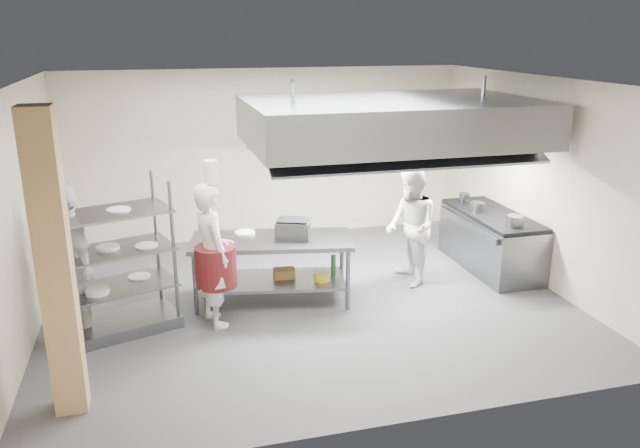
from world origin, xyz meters
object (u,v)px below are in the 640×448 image
object	(u,v)px
cooking_range	(490,242)
chef_head	(212,255)
chef_line	(411,227)
stockpot	(477,207)
griddle	(293,229)
pass_rack	(119,258)
chef_plating	(70,262)
island	(272,270)

from	to	relation	value
cooking_range	chef_head	world-z (taller)	chef_head
cooking_range	chef_line	bearing A→B (deg)	-169.92
chef_head	chef_line	xyz separation A→B (m)	(2.93, 0.60, -0.06)
stockpot	griddle	bearing A→B (deg)	-171.08
cooking_range	chef_line	world-z (taller)	chef_line
stockpot	chef_head	bearing A→B (deg)	-166.88
cooking_range	chef_line	size ratio (longest dim) A/B	1.15
pass_rack	griddle	xyz separation A→B (m)	(2.27, 0.38, 0.07)
cooking_range	chef_plating	world-z (taller)	chef_plating
island	griddle	distance (m)	0.64
chef_plating	stockpot	xyz separation A→B (m)	(5.87, 0.89, 0.02)
chef_head	chef_plating	distance (m)	1.67
island	stockpot	world-z (taller)	stockpot
island	pass_rack	bearing A→B (deg)	-158.78
island	pass_rack	xyz separation A→B (m)	(-1.96, -0.37, 0.50)
pass_rack	chef_plating	world-z (taller)	chef_plating
chef_head	chef_plating	world-z (taller)	chef_plating
pass_rack	chef_plating	distance (m)	0.56
island	pass_rack	size ratio (longest dim) A/B	1.14
island	chef_line	size ratio (longest dim) A/B	1.25
island	stockpot	size ratio (longest dim) A/B	9.77
chef_head	stockpot	size ratio (longest dim) A/B	8.35
chef_line	chef_plating	bearing A→B (deg)	-81.99
cooking_range	chef_plating	size ratio (longest dim) A/B	1.04
chef_line	stockpot	bearing A→B (deg)	108.44
pass_rack	chef_head	distance (m)	1.12
chef_head	stockpot	distance (m)	4.32
chef_plating	stockpot	distance (m)	5.94
pass_rack	cooking_range	world-z (taller)	pass_rack
chef_line	pass_rack	bearing A→B (deg)	-81.47
chef_head	cooking_range	bearing A→B (deg)	-95.77
chef_plating	griddle	xyz separation A→B (m)	(2.82, 0.41, 0.06)
island	chef_line	distance (m)	2.13
chef_line	island	bearing A→B (deg)	-85.16
island	cooking_range	size ratio (longest dim) A/B	1.09
cooking_range	chef_plating	bearing A→B (deg)	-172.81
cooking_range	stockpot	size ratio (longest dim) A/B	8.98
chef_line	griddle	distance (m)	1.79
cooking_range	chef_line	xyz separation A→B (m)	(-1.48, -0.26, 0.45)
griddle	stockpot	size ratio (longest dim) A/B	2.06
island	chef_line	bearing A→B (deg)	13.68
island	chef_line	xyz separation A→B (m)	(2.08, 0.11, 0.42)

